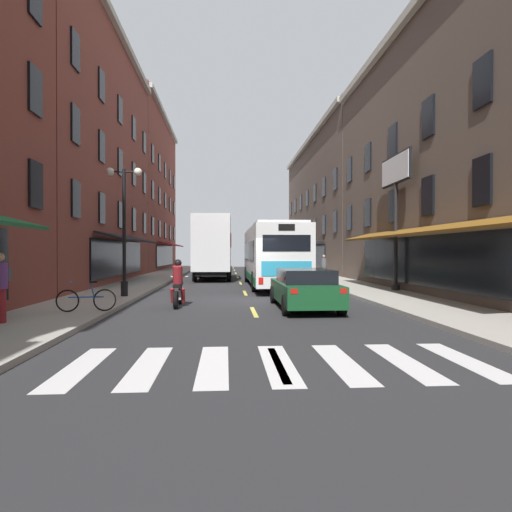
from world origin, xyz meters
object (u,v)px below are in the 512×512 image
(box_truck, at_px, (213,249))
(pedestrian_mid, at_px, (324,266))
(transit_bus, at_px, (272,255))
(sedan_near, at_px, (304,288))
(street_lamp_twin, at_px, (124,225))
(sedan_mid, at_px, (217,265))
(pedestrian_near, at_px, (0,286))
(billboard_sign, at_px, (396,185))
(motorcycle_rider, at_px, (178,286))
(bicycle_near, at_px, (86,299))

(box_truck, height_order, pedestrian_mid, box_truck)
(transit_bus, distance_m, pedestrian_mid, 6.98)
(sedan_near, bearing_deg, street_lamp_twin, 153.38)
(sedan_mid, xyz_separation_m, pedestrian_mid, (7.57, -11.56, 0.28))
(sedan_near, xyz_separation_m, street_lamp_twin, (-6.72, 3.37, 2.31))
(sedan_mid, bearing_deg, pedestrian_near, -99.10)
(sedan_mid, bearing_deg, sedan_near, -82.57)
(billboard_sign, bearing_deg, motorcycle_rider, -154.57)
(box_truck, height_order, sedan_mid, box_truck)
(billboard_sign, bearing_deg, transit_bus, 142.47)
(motorcycle_rider, bearing_deg, bicycle_near, -139.26)
(transit_bus, xyz_separation_m, pedestrian_mid, (4.18, 5.54, -0.79))
(box_truck, xyz_separation_m, pedestrian_mid, (7.60, -0.48, -1.20))
(transit_bus, xyz_separation_m, box_truck, (-3.42, 6.02, 0.41))
(billboard_sign, height_order, pedestrian_near, billboard_sign)
(transit_bus, bearing_deg, sedan_near, -89.45)
(transit_bus, xyz_separation_m, motorcycle_rider, (-4.22, -8.72, -1.03))
(billboard_sign, distance_m, sedan_near, 8.76)
(transit_bus, distance_m, sedan_near, 9.65)
(pedestrian_near, distance_m, pedestrian_mid, 22.14)
(street_lamp_twin, bearing_deg, transit_bus, 43.18)
(billboard_sign, distance_m, box_truck, 13.76)
(transit_bus, xyz_separation_m, sedan_near, (0.09, -9.59, -1.05))
(transit_bus, height_order, street_lamp_twin, street_lamp_twin)
(bicycle_near, bearing_deg, street_lamp_twin, 89.24)
(street_lamp_twin, bearing_deg, pedestrian_mid, 47.43)
(box_truck, height_order, sedan_near, box_truck)
(street_lamp_twin, bearing_deg, motorcycle_rider, -45.96)
(box_truck, relative_size, bicycle_near, 4.43)
(pedestrian_mid, bearing_deg, box_truck, 64.17)
(street_lamp_twin, bearing_deg, pedestrian_near, -103.21)
(transit_bus, relative_size, motorcycle_rider, 5.54)
(sedan_mid, distance_m, pedestrian_mid, 13.82)
(sedan_mid, bearing_deg, box_truck, -90.15)
(box_truck, xyz_separation_m, bicycle_near, (-3.27, -16.86, -1.65))
(bicycle_near, xyz_separation_m, pedestrian_mid, (10.87, 16.39, 0.45))
(motorcycle_rider, bearing_deg, sedan_near, -11.48)
(motorcycle_rider, height_order, pedestrian_near, pedestrian_near)
(sedan_near, xyz_separation_m, pedestrian_mid, (4.08, 15.13, 0.26))
(pedestrian_near, bearing_deg, billboard_sign, -143.73)
(transit_bus, relative_size, street_lamp_twin, 2.22)
(transit_bus, bearing_deg, box_truck, 119.62)
(motorcycle_rider, relative_size, street_lamp_twin, 0.40)
(pedestrian_mid, xyz_separation_m, street_lamp_twin, (-10.81, -11.76, 2.06))
(pedestrian_near, height_order, street_lamp_twin, street_lamp_twin)
(billboard_sign, relative_size, street_lamp_twin, 1.22)
(sedan_near, bearing_deg, pedestrian_near, -158.64)
(box_truck, relative_size, pedestrian_mid, 4.77)
(transit_bus, distance_m, pedestrian_near, 15.23)
(sedan_mid, bearing_deg, billboard_sign, -67.53)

